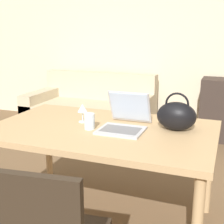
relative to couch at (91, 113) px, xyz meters
name	(u,v)px	position (x,y,z in m)	size (l,w,h in m)	color
wall_back	(177,36)	(1.07, 0.61, 1.07)	(10.00, 0.06, 2.70)	beige
dining_table	(102,137)	(1.01, -2.01, 0.40)	(1.57, 0.97, 0.75)	tan
couch	(91,113)	(0.00, 0.00, 0.00)	(1.72, 0.96, 0.82)	#C1B293
laptop	(125,119)	(1.17, -1.96, 0.54)	(0.30, 0.38, 0.25)	#ADADB2
drinking_glass	(89,121)	(0.94, -2.07, 0.53)	(0.07, 0.07, 0.11)	silver
wine_glass	(83,109)	(0.82, -1.93, 0.57)	(0.07, 0.07, 0.14)	silver
handbag	(176,116)	(1.51, -1.88, 0.57)	(0.27, 0.17, 0.26)	black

